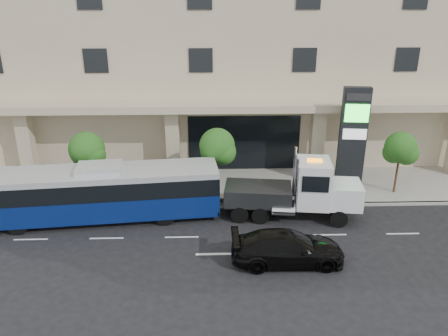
% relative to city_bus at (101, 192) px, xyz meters
% --- Properties ---
extents(ground, '(120.00, 120.00, 0.00)m').
position_rel_city_bus_xyz_m(ground, '(8.60, -0.71, -1.70)').
color(ground, black).
rests_on(ground, ground).
extents(sidewalk, '(120.00, 6.00, 0.15)m').
position_rel_city_bus_xyz_m(sidewalk, '(8.60, 4.29, -1.63)').
color(sidewalk, gray).
rests_on(sidewalk, ground).
extents(curb, '(120.00, 0.30, 0.15)m').
position_rel_city_bus_xyz_m(curb, '(8.60, 1.29, -1.63)').
color(curb, gray).
rests_on(curb, ground).
extents(convention_center, '(60.00, 17.60, 20.00)m').
position_rel_city_bus_xyz_m(convention_center, '(8.60, 14.71, 8.27)').
color(convention_center, beige).
rests_on(convention_center, ground).
extents(tree_left, '(2.27, 2.20, 4.22)m').
position_rel_city_bus_xyz_m(tree_left, '(-1.37, 2.88, 1.41)').
color(tree_left, '#422B19').
rests_on(tree_left, sidewalk).
extents(tree_mid, '(2.28, 2.20, 4.38)m').
position_rel_city_bus_xyz_m(tree_mid, '(6.63, 2.88, 1.56)').
color(tree_mid, '#422B19').
rests_on(tree_mid, sidewalk).
extents(tree_right, '(2.10, 2.00, 4.04)m').
position_rel_city_bus_xyz_m(tree_right, '(18.12, 2.88, 1.34)').
color(tree_right, '#422B19').
rests_on(tree_right, sidewalk).
extents(city_bus, '(13.40, 4.12, 3.34)m').
position_rel_city_bus_xyz_m(city_bus, '(0.00, 0.00, 0.00)').
color(city_bus, black).
rests_on(city_bus, ground).
extents(tow_truck, '(8.79, 3.05, 3.97)m').
position_rel_city_bus_xyz_m(tow_truck, '(11.19, -0.12, -0.07)').
color(tow_truck, '#2D3033').
rests_on(tow_truck, ground).
extents(black_sedan, '(5.42, 2.21, 1.57)m').
position_rel_city_bus_xyz_m(black_sedan, '(9.86, -4.68, -0.91)').
color(black_sedan, black).
rests_on(black_sedan, ground).
extents(signage_pylon, '(1.74, 0.81, 6.72)m').
position_rel_city_bus_xyz_m(signage_pylon, '(15.24, 3.61, 1.86)').
color(signage_pylon, black).
rests_on(signage_pylon, sidewalk).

